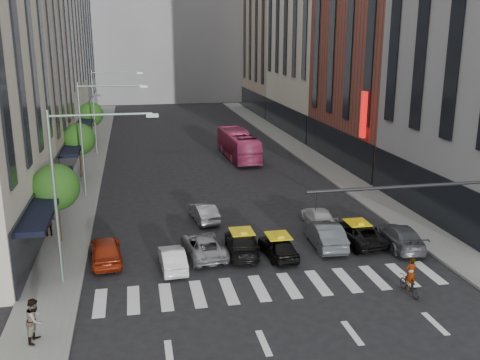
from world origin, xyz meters
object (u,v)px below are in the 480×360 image
streetlamp_near (73,174)px  car_red (106,250)px  car_white_front (173,259)px  bus (238,145)px  taxi_center (278,246)px  motorcycle (409,285)px  streetlamp_mid (93,124)px  taxi_left (242,242)px  streetlamp_far (103,101)px  pedestrian_far (49,223)px  pedestrian_near (35,320)px

streetlamp_near → car_red: 5.86m
car_white_front → bus: bearing=-111.5°
taxi_center → motorcycle: size_ratio=2.13×
car_red → taxi_center: (9.88, -1.26, -0.08)m
streetlamp_mid → taxi_center: size_ratio=2.35×
streetlamp_mid → taxi_left: size_ratio=1.91×
streetlamp_far → motorcycle: 40.44m
streetlamp_near → taxi_center: (11.05, 1.23, -5.25)m
streetlamp_mid → motorcycle: (16.30, -20.60, -5.43)m
pedestrian_far → streetlamp_mid: bearing=-117.9°
pedestrian_far → pedestrian_near: bearing=83.4°
taxi_center → bus: bus is taller
pedestrian_near → pedestrian_far: bearing=19.3°
car_white_front → taxi_center: taxi_center is taller
streetlamp_far → streetlamp_mid: bearing=-90.0°
bus → taxi_left: bearing=77.5°
car_red → bus: size_ratio=0.41×
car_red → taxi_left: car_red is taller
taxi_left → pedestrian_near: (-10.45, -7.83, 0.43)m
car_red → streetlamp_far: bearing=-92.4°
motorcycle → pedestrian_near: bearing=1.4°
bus → streetlamp_near: bearing=61.4°
car_white_front → taxi_left: taxi_left is taller
streetlamp_far → streetlamp_near: bearing=-90.0°
car_red → taxi_center: bearing=168.0°
streetlamp_near → pedestrian_near: bearing=-103.7°
car_white_front → taxi_center: size_ratio=0.97×
streetlamp_far → taxi_center: 33.11m
streetlamp_far → car_red: bearing=-87.7°
taxi_left → taxi_center: size_ratio=1.23×
car_white_front → car_red: bearing=-27.7°
car_red → taxi_left: (7.91, -0.31, -0.05)m
bus → motorcycle: 32.06m
streetlamp_far → bus: 15.26m
streetlamp_near → streetlamp_mid: 16.00m
streetlamp_near → pedestrian_near: (-1.37, -5.65, -4.79)m
streetlamp_mid → pedestrian_near: 22.21m
streetlamp_far → taxi_left: (9.07, -29.82, -5.22)m
car_white_front → taxi_center: 6.22m
streetlamp_mid → car_white_front: streetlamp_mid is taller
bus → pedestrian_near: 36.34m
streetlamp_near → bus: 30.97m
streetlamp_near → car_white_front: bearing=9.1°
car_white_front → motorcycle: car_white_front is taller
streetlamp_near → taxi_center: 12.30m
car_white_front → bus: (9.00, 26.57, 0.87)m
taxi_left → taxi_center: (1.98, -0.95, -0.03)m
motorcycle → streetlamp_near: bearing=-17.7°
streetlamp_near → bus: bearing=63.2°
taxi_center → streetlamp_far: bearing=-75.3°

